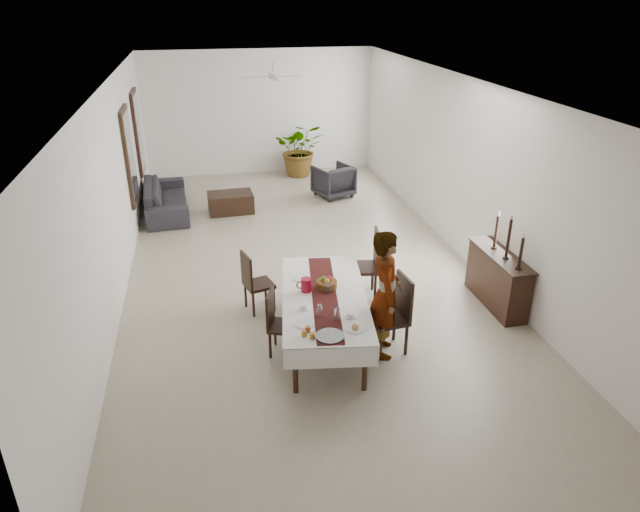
# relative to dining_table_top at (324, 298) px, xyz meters

# --- Properties ---
(floor) EXTENTS (6.00, 12.00, 0.00)m
(floor) POSITION_rel_dining_table_top_xyz_m (0.09, 2.50, -0.70)
(floor) COLOR #AFA38B
(floor) RESTS_ON ground
(ceiling) EXTENTS (6.00, 12.00, 0.02)m
(ceiling) POSITION_rel_dining_table_top_xyz_m (0.09, 2.50, 2.50)
(ceiling) COLOR white
(ceiling) RESTS_ON wall_back
(wall_back) EXTENTS (6.00, 0.02, 3.20)m
(wall_back) POSITION_rel_dining_table_top_xyz_m (0.09, 8.50, 0.90)
(wall_back) COLOR white
(wall_back) RESTS_ON floor
(wall_front) EXTENTS (6.00, 0.02, 3.20)m
(wall_front) POSITION_rel_dining_table_top_xyz_m (0.09, -3.50, 0.90)
(wall_front) COLOR white
(wall_front) RESTS_ON floor
(wall_left) EXTENTS (0.02, 12.00, 3.20)m
(wall_left) POSITION_rel_dining_table_top_xyz_m (-2.91, 2.50, 0.90)
(wall_left) COLOR white
(wall_left) RESTS_ON floor
(wall_right) EXTENTS (0.02, 12.00, 3.20)m
(wall_right) POSITION_rel_dining_table_top_xyz_m (3.09, 2.50, 0.90)
(wall_right) COLOR white
(wall_right) RESTS_ON floor
(dining_table_top) EXTENTS (1.30, 2.44, 0.05)m
(dining_table_top) POSITION_rel_dining_table_top_xyz_m (0.00, 0.00, 0.00)
(dining_table_top) COLOR black
(dining_table_top) RESTS_ON table_leg_fl
(table_leg_fl) EXTENTS (0.08, 0.08, 0.68)m
(table_leg_fl) POSITION_rel_dining_table_top_xyz_m (-0.58, -1.03, -0.36)
(table_leg_fl) COLOR black
(table_leg_fl) RESTS_ON floor
(table_leg_fr) EXTENTS (0.08, 0.08, 0.68)m
(table_leg_fr) POSITION_rel_dining_table_top_xyz_m (0.26, -1.16, -0.36)
(table_leg_fr) COLOR black
(table_leg_fr) RESTS_ON floor
(table_leg_bl) EXTENTS (0.08, 0.08, 0.68)m
(table_leg_bl) POSITION_rel_dining_table_top_xyz_m (-0.26, 1.16, -0.36)
(table_leg_bl) COLOR black
(table_leg_bl) RESTS_ON floor
(table_leg_br) EXTENTS (0.08, 0.08, 0.68)m
(table_leg_br) POSITION_rel_dining_table_top_xyz_m (0.58, 1.03, -0.36)
(table_leg_br) COLOR black
(table_leg_br) RESTS_ON floor
(tablecloth_top) EXTENTS (1.50, 2.64, 0.01)m
(tablecloth_top) POSITION_rel_dining_table_top_xyz_m (0.00, 0.00, 0.03)
(tablecloth_top) COLOR white
(tablecloth_top) RESTS_ON dining_table_top
(tablecloth_drape_left) EXTENTS (0.37, 2.48, 0.29)m
(tablecloth_drape_left) POSITION_rel_dining_table_top_xyz_m (-0.56, 0.08, -0.11)
(tablecloth_drape_left) COLOR white
(tablecloth_drape_left) RESTS_ON dining_table_top
(tablecloth_drape_right) EXTENTS (0.37, 2.48, 0.29)m
(tablecloth_drape_right) POSITION_rel_dining_table_top_xyz_m (0.56, -0.08, -0.11)
(tablecloth_drape_right) COLOR white
(tablecloth_drape_right) RESTS_ON dining_table_top
(tablecloth_drape_near) EXTENTS (1.13, 0.18, 0.29)m
(tablecloth_drape_near) POSITION_rel_dining_table_top_xyz_m (-0.18, -1.23, -0.11)
(tablecloth_drape_near) COLOR silver
(tablecloth_drape_near) RESTS_ON dining_table_top
(tablecloth_drape_far) EXTENTS (1.13, 0.18, 0.29)m
(tablecloth_drape_far) POSITION_rel_dining_table_top_xyz_m (0.18, 1.23, -0.11)
(tablecloth_drape_far) COLOR silver
(tablecloth_drape_far) RESTS_ON dining_table_top
(table_runner) EXTENTS (0.69, 2.45, 0.00)m
(table_runner) POSITION_rel_dining_table_top_xyz_m (0.00, 0.00, 0.04)
(table_runner) COLOR #4F1816
(table_runner) RESTS_ON tablecloth_top
(red_pitcher) EXTENTS (0.17, 0.17, 0.19)m
(red_pitcher) POSITION_rel_dining_table_top_xyz_m (-0.22, 0.18, 0.13)
(red_pitcher) COLOR maroon
(red_pitcher) RESTS_ON tablecloth_top
(pitcher_handle) EXTENTS (0.12, 0.04, 0.12)m
(pitcher_handle) POSITION_rel_dining_table_top_xyz_m (-0.30, 0.19, 0.13)
(pitcher_handle) COLOR maroon
(pitcher_handle) RESTS_ON red_pitcher
(wine_glass_near) EXTENTS (0.07, 0.07, 0.16)m
(wine_glass_near) POSITION_rel_dining_table_top_xyz_m (0.02, -0.64, 0.12)
(wine_glass_near) COLOR silver
(wine_glass_near) RESTS_ON tablecloth_top
(wine_glass_mid) EXTENTS (0.07, 0.07, 0.16)m
(wine_glass_mid) POSITION_rel_dining_table_top_xyz_m (-0.17, -0.51, 0.12)
(wine_glass_mid) COLOR white
(wine_glass_mid) RESTS_ON tablecloth_top
(wine_glass_far) EXTENTS (0.07, 0.07, 0.16)m
(wine_glass_far) POSITION_rel_dining_table_top_xyz_m (0.06, 0.04, 0.12)
(wine_glass_far) COLOR silver
(wine_glass_far) RESTS_ON tablecloth_top
(teacup_right) EXTENTS (0.09, 0.09, 0.06)m
(teacup_right) POSITION_rel_dining_table_top_xyz_m (0.20, -0.62, 0.06)
(teacup_right) COLOR white
(teacup_right) RESTS_ON saucer_right
(saucer_right) EXTENTS (0.15, 0.15, 0.01)m
(saucer_right) POSITION_rel_dining_table_top_xyz_m (0.20, -0.62, 0.04)
(saucer_right) COLOR silver
(saucer_right) RESTS_ON tablecloth_top
(teacup_left) EXTENTS (0.09, 0.09, 0.06)m
(teacup_left) POSITION_rel_dining_table_top_xyz_m (-0.34, -0.29, 0.06)
(teacup_left) COLOR white
(teacup_left) RESTS_ON saucer_left
(saucer_left) EXTENTS (0.15, 0.15, 0.01)m
(saucer_left) POSITION_rel_dining_table_top_xyz_m (-0.34, -0.29, 0.04)
(saucer_left) COLOR white
(saucer_left) RESTS_ON tablecloth_top
(plate_near_right) EXTENTS (0.23, 0.23, 0.01)m
(plate_near_right) POSITION_rel_dining_table_top_xyz_m (0.19, -0.91, 0.04)
(plate_near_right) COLOR silver
(plate_near_right) RESTS_ON tablecloth_top
(bread_near_right) EXTENTS (0.09, 0.09, 0.09)m
(bread_near_right) POSITION_rel_dining_table_top_xyz_m (0.19, -0.91, 0.07)
(bread_near_right) COLOR tan
(bread_near_right) RESTS_ON plate_near_right
(plate_near_left) EXTENTS (0.23, 0.23, 0.01)m
(plate_near_left) POSITION_rel_dining_table_top_xyz_m (-0.39, -0.68, 0.04)
(plate_near_left) COLOR silver
(plate_near_left) RESTS_ON tablecloth_top
(plate_far_left) EXTENTS (0.23, 0.23, 0.01)m
(plate_far_left) POSITION_rel_dining_table_top_xyz_m (-0.23, 0.57, 0.04)
(plate_far_left) COLOR white
(plate_far_left) RESTS_ON tablecloth_top
(serving_tray) EXTENTS (0.35, 0.35, 0.02)m
(serving_tray) POSITION_rel_dining_table_top_xyz_m (-0.15, -1.01, 0.04)
(serving_tray) COLOR #434348
(serving_tray) RESTS_ON tablecloth_top
(jam_jar_a) EXTENTS (0.06, 0.06, 0.07)m
(jam_jar_a) POSITION_rel_dining_table_top_xyz_m (-0.36, -1.01, 0.07)
(jam_jar_a) COLOR brown
(jam_jar_a) RESTS_ON tablecloth_top
(jam_jar_b) EXTENTS (0.06, 0.06, 0.07)m
(jam_jar_b) POSITION_rel_dining_table_top_xyz_m (-0.45, -0.93, 0.07)
(jam_jar_b) COLOR #8E6214
(jam_jar_b) RESTS_ON tablecloth_top
(jam_jar_c) EXTENTS (0.06, 0.06, 0.07)m
(jam_jar_c) POSITION_rel_dining_table_top_xyz_m (-0.39, -0.84, 0.07)
(jam_jar_c) COLOR #994016
(jam_jar_c) RESTS_ON tablecloth_top
(fruit_basket) EXTENTS (0.29, 0.29, 0.10)m
(fruit_basket) POSITION_rel_dining_table_top_xyz_m (0.08, 0.23, 0.08)
(fruit_basket) COLOR brown
(fruit_basket) RESTS_ON tablecloth_top
(fruit_red) EXTENTS (0.09, 0.09, 0.09)m
(fruit_red) POSITION_rel_dining_table_top_xyz_m (0.11, 0.25, 0.16)
(fruit_red) COLOR #A71026
(fruit_red) RESTS_ON fruit_basket
(fruit_green) EXTENTS (0.08, 0.08, 0.08)m
(fruit_green) POSITION_rel_dining_table_top_xyz_m (0.05, 0.27, 0.16)
(fruit_green) COLOR #597C25
(fruit_green) RESTS_ON fruit_basket
(fruit_yellow) EXTENTS (0.08, 0.08, 0.08)m
(fruit_yellow) POSITION_rel_dining_table_top_xyz_m (0.08, 0.18, 0.16)
(fruit_yellow) COLOR gold
(fruit_yellow) RESTS_ON fruit_basket
(chair_right_near_seat) EXTENTS (0.52, 0.52, 0.05)m
(chair_right_near_seat) POSITION_rel_dining_table_top_xyz_m (0.81, -0.37, -0.22)
(chair_right_near_seat) COLOR black
(chair_right_near_seat) RESTS_ON chair_right_near_leg_fl
(chair_right_near_leg_fl) EXTENTS (0.05, 0.05, 0.46)m
(chair_right_near_leg_fl) POSITION_rel_dining_table_top_xyz_m (1.02, -0.54, -0.47)
(chair_right_near_leg_fl) COLOR black
(chair_right_near_leg_fl) RESTS_ON floor
(chair_right_near_leg_fr) EXTENTS (0.05, 0.05, 0.46)m
(chair_right_near_leg_fr) POSITION_rel_dining_table_top_xyz_m (0.98, -0.16, -0.47)
(chair_right_near_leg_fr) COLOR black
(chair_right_near_leg_fr) RESTS_ON floor
(chair_right_near_leg_bl) EXTENTS (0.05, 0.05, 0.46)m
(chair_right_near_leg_bl) POSITION_rel_dining_table_top_xyz_m (0.64, -0.58, -0.47)
(chair_right_near_leg_bl) COLOR black
(chair_right_near_leg_bl) RESTS_ON floor
(chair_right_near_leg_br) EXTENTS (0.05, 0.05, 0.46)m
(chair_right_near_leg_br) POSITION_rel_dining_table_top_xyz_m (0.60, -0.20, -0.47)
(chair_right_near_leg_br) COLOR black
(chair_right_near_leg_br) RESTS_ON floor
(chair_right_near_back) EXTENTS (0.09, 0.47, 0.59)m
(chair_right_near_back) POSITION_rel_dining_table_top_xyz_m (1.02, -0.35, 0.10)
(chair_right_near_back) COLOR black
(chair_right_near_back) RESTS_ON chair_right_near_seat
(chair_right_far_seat) EXTENTS (0.55, 0.55, 0.05)m
(chair_right_far_seat) POSITION_rel_dining_table_top_xyz_m (0.88, 1.19, -0.20)
(chair_right_far_seat) COLOR black
(chair_right_far_seat) RESTS_ON chair_right_far_leg_fl
(chair_right_far_leg_fl) EXTENTS (0.06, 0.06, 0.47)m
(chair_right_far_leg_fl) POSITION_rel_dining_table_top_xyz_m (1.04, 0.97, -0.47)
(chair_right_far_leg_fl) COLOR black
(chair_right_far_leg_fl) RESTS_ON floor
(chair_right_far_leg_fr) EXTENTS (0.06, 0.06, 0.47)m
(chair_right_far_leg_fr) POSITION_rel_dining_table_top_xyz_m (1.11, 1.35, -0.47)
(chair_right_far_leg_fr) COLOR black
(chair_right_far_leg_fr) RESTS_ON floor
(chair_right_far_leg_bl) EXTENTS (0.06, 0.06, 0.47)m
(chair_right_far_leg_bl) POSITION_rel_dining_table_top_xyz_m (0.65, 1.04, -0.47)
(chair_right_far_leg_bl) COLOR black
(chair_right_far_leg_bl) RESTS_ON floor
(chair_right_far_leg_br) EXTENTS (0.06, 0.06, 0.47)m
(chair_right_far_leg_br) POSITION_rel_dining_table_top_xyz_m (0.72, 1.42, -0.47)
(chair_right_far_leg_br) COLOR black
(chair_right_far_leg_br) RESTS_ON floor
(chair_right_far_back) EXTENTS (0.13, 0.48, 0.61)m
(chair_right_far_back) POSITION_rel_dining_table_top_xyz_m (1.09, 1.15, 0.12)
(chair_right_far_back) COLOR black
(chair_right_far_back) RESTS_ON chair_right_far_seat
(chair_left_near_seat) EXTENTS (0.50, 0.50, 0.04)m
(chair_left_near_seat) POSITION_rel_dining_table_top_xyz_m (-0.59, -0.14, -0.30)
(chair_left_near_seat) COLOR black
(chair_left_near_seat) RESTS_ON chair_left_near_leg_fl
(chair_left_near_leg_fl) EXTENTS (0.05, 0.05, 0.39)m
(chair_left_near_leg_fl) POSITION_rel_dining_table_top_xyz_m (-0.69, 0.06, -0.51)
(chair_left_near_leg_fl) COLOR black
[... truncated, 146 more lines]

